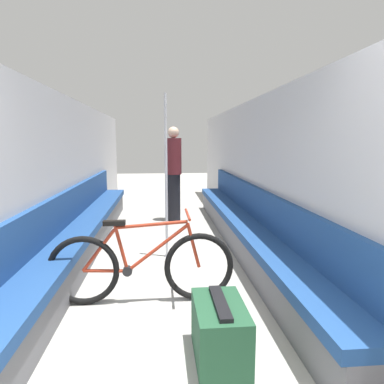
# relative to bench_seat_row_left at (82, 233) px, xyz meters

# --- Properties ---
(wall_left) EXTENTS (0.10, 10.41, 2.13)m
(wall_left) POSITION_rel_bench_seat_row_left_xyz_m (-0.24, 0.19, 0.77)
(wall_left) COLOR #B2B2B7
(wall_left) RESTS_ON ground
(wall_right) EXTENTS (0.10, 10.41, 2.13)m
(wall_right) POSITION_rel_bench_seat_row_left_xyz_m (2.49, 0.19, 0.77)
(wall_right) COLOR #B2B2B7
(wall_right) RESTS_ON ground
(bench_seat_row_left) EXTENTS (0.44, 6.09, 0.88)m
(bench_seat_row_left) POSITION_rel_bench_seat_row_left_xyz_m (0.00, 0.00, 0.00)
(bench_seat_row_left) COLOR #5B5B60
(bench_seat_row_left) RESTS_ON ground
(bench_seat_row_right) EXTENTS (0.44, 6.09, 0.88)m
(bench_seat_row_right) POSITION_rel_bench_seat_row_left_xyz_m (2.25, 0.00, 0.00)
(bench_seat_row_right) COLOR #5B5B60
(bench_seat_row_right) RESTS_ON ground
(bicycle) EXTENTS (1.74, 0.46, 0.86)m
(bicycle) POSITION_rel_bench_seat_row_left_xyz_m (0.88, -1.50, 0.06)
(bicycle) COLOR black
(bicycle) RESTS_ON ground
(grab_pole_near) EXTENTS (0.08, 0.08, 2.11)m
(grab_pole_near) POSITION_rel_bench_seat_row_left_xyz_m (1.14, -0.21, 0.73)
(grab_pole_near) COLOR gray
(grab_pole_near) RESTS_ON ground
(passenger_standing) EXTENTS (0.30, 0.30, 1.78)m
(passenger_standing) POSITION_rel_bench_seat_row_left_xyz_m (1.32, 1.87, 0.63)
(passenger_standing) COLOR black
(passenger_standing) RESTS_ON ground
(luggage_bag) EXTENTS (0.35, 0.59, 0.43)m
(luggage_bag) POSITION_rel_bench_seat_row_left_xyz_m (1.47, -2.42, -0.09)
(luggage_bag) COLOR #1E472D
(luggage_bag) RESTS_ON ground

